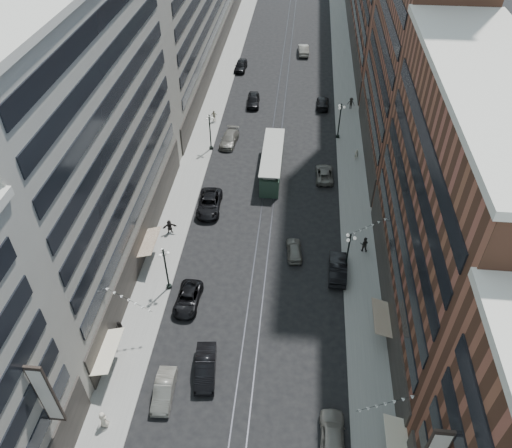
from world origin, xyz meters
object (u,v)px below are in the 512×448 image
at_px(car_12, 323,103).
at_px(pedestrian_7, 364,244).
at_px(car_2, 188,299).
at_px(car_14, 303,50).
at_px(pedestrian_2, 120,327).
at_px(lamppost_se_far, 348,252).
at_px(pedestrian_5, 170,227).
at_px(car_4, 332,437).
at_px(car_9, 241,66).
at_px(lamppost_sw_mid, 210,131).
at_px(car_13, 253,100).
at_px(pedestrian_8, 356,154).
at_px(pedestrian_1, 103,419).
at_px(car_extra_0, 294,250).
at_px(pedestrian_6, 214,116).
at_px(lamppost_se_mid, 340,120).
at_px(car_1, 164,390).
at_px(car_7, 209,204).
at_px(car_8, 229,139).
at_px(lamppost_sw_far, 166,268).
at_px(streetcar, 272,163).
at_px(car_10, 338,268).
at_px(car_5, 205,367).
at_px(pedestrian_9, 351,103).
at_px(car_11, 324,174).

relative_size(car_12, pedestrian_7, 2.54).
relative_size(car_2, car_14, 0.93).
bearing_deg(pedestrian_2, car_14, 88.85).
bearing_deg(lamppost_se_far, pedestrian_5, 167.46).
bearing_deg(car_4, car_9, -76.97).
distance_m(lamppost_sw_mid, pedestrian_5, 18.71).
xyz_separation_m(car_13, pedestrian_8, (16.11, -15.03, 0.09)).
xyz_separation_m(pedestrian_1, car_extra_0, (14.64, 21.64, -0.35)).
bearing_deg(pedestrian_6, pedestrian_7, 124.48).
relative_size(lamppost_se_mid, car_2, 1.10).
height_order(pedestrian_5, pedestrian_8, pedestrian_5).
height_order(car_12, car_extra_0, car_12).
xyz_separation_m(lamppost_sw_mid, car_13, (4.70, 14.26, -2.24)).
xyz_separation_m(car_1, car_2, (0.00, 10.25, -0.04)).
bearing_deg(pedestrian_7, car_4, 88.36).
bearing_deg(car_4, car_extra_0, -79.42).
relative_size(lamppost_sw_mid, car_7, 0.91).
distance_m(pedestrian_2, car_9, 61.06).
bearing_deg(car_8, car_2, -84.33).
distance_m(pedestrian_5, pedestrian_6, 26.51).
relative_size(lamppost_sw_far, pedestrian_5, 3.10).
height_order(streetcar, car_extra_0, streetcar).
bearing_deg(car_4, lamppost_se_far, -94.90).
bearing_deg(pedestrian_7, pedestrian_5, 6.02).
xyz_separation_m(pedestrian_2, car_10, (20.90, 9.91, -0.04)).
distance_m(lamppost_se_far, car_7, 19.04).
relative_size(car_5, car_14, 0.94).
relative_size(lamppost_sw_far, car_2, 1.10).
bearing_deg(lamppost_se_mid, car_12, 102.96).
bearing_deg(pedestrian_5, lamppost_se_far, -34.02).
bearing_deg(car_13, car_12, -0.64).
bearing_deg(streetcar, car_10, -65.46).
height_order(car_13, pedestrian_5, pedestrian_5).
bearing_deg(car_12, car_10, 93.96).
distance_m(lamppost_sw_far, car_5, 11.31).
distance_m(car_2, car_7, 15.30).
xyz_separation_m(lamppost_se_far, car_14, (-5.92, 59.48, -2.21)).
xyz_separation_m(lamppost_sw_far, car_2, (2.40, -1.84, -2.40)).
bearing_deg(car_12, pedestrian_9, 176.54).
relative_size(car_8, car_11, 1.10).
distance_m(car_13, pedestrian_9, 16.03).
bearing_deg(lamppost_sw_far, lamppost_se_far, 12.26).
xyz_separation_m(pedestrian_1, car_11, (18.10, 36.79, -0.36)).
xyz_separation_m(car_13, pedestrian_9, (16.03, 0.03, 0.23)).
bearing_deg(car_5, pedestrian_7, 42.15).
bearing_deg(pedestrian_9, lamppost_sw_mid, -134.16).
height_order(car_9, car_12, car_9).
xyz_separation_m(lamppost_sw_far, car_9, (1.01, 54.79, -2.24)).
bearing_deg(car_9, lamppost_se_mid, -49.73).
xyz_separation_m(car_10, car_extra_0, (-4.76, 2.56, -0.18)).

